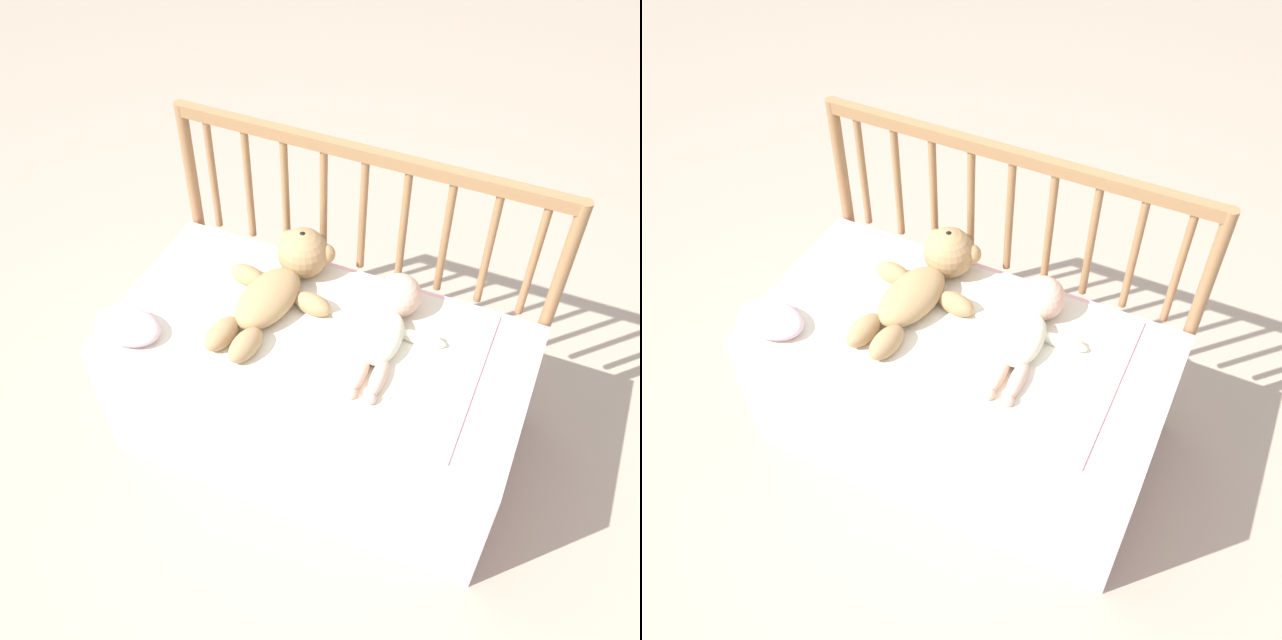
% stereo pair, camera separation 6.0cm
% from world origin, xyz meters
% --- Properties ---
extents(ground_plane, '(12.00, 12.00, 0.00)m').
position_xyz_m(ground_plane, '(0.00, 0.00, 0.00)').
color(ground_plane, tan).
extents(crib_mattress, '(1.15, 0.58, 0.47)m').
position_xyz_m(crib_mattress, '(0.00, 0.00, 0.24)').
color(crib_mattress, '#EDB7C6').
rests_on(crib_mattress, ground_plane).
extents(crib_rail, '(1.15, 0.04, 0.88)m').
position_xyz_m(crib_rail, '(0.00, 0.31, 0.61)').
color(crib_rail, '#997047').
rests_on(crib_rail, ground_plane).
extents(blanket, '(0.89, 0.52, 0.01)m').
position_xyz_m(blanket, '(-0.01, 0.01, 0.47)').
color(blanket, silver).
rests_on(blanket, crib_mattress).
extents(teddy_bear, '(0.34, 0.49, 0.15)m').
position_xyz_m(teddy_bear, '(-0.16, 0.11, 0.53)').
color(teddy_bear, tan).
rests_on(teddy_bear, crib_mattress).
extents(baby, '(0.32, 0.41, 0.12)m').
position_xyz_m(baby, '(0.17, 0.09, 0.51)').
color(baby, '#EAEACC').
rests_on(baby, crib_mattress).
extents(small_pillow, '(0.20, 0.13, 0.06)m').
position_xyz_m(small_pillow, '(-0.48, -0.19, 0.50)').
color(small_pillow, silver).
rests_on(small_pillow, crib_mattress).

